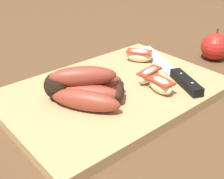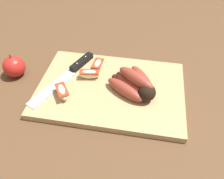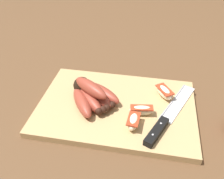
{
  "view_description": "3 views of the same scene",
  "coord_description": "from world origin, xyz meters",
  "views": [
    {
      "loc": [
        0.35,
        0.41,
        0.31
      ],
      "look_at": [
        0.03,
        0.04,
        0.04
      ],
      "focal_mm": 47.46,
      "sensor_mm": 36.0,
      "label": 1
    },
    {
      "loc": [
        0.09,
        -0.46,
        0.51
      ],
      "look_at": [
        0.01,
        -0.01,
        0.04
      ],
      "focal_mm": 36.09,
      "sensor_mm": 36.0,
      "label": 2
    },
    {
      "loc": [
        -0.08,
        0.52,
        0.48
      ],
      "look_at": [
        0.02,
        -0.01,
        0.05
      ],
      "focal_mm": 38.68,
      "sensor_mm": 36.0,
      "label": 3
    }
  ],
  "objects": [
    {
      "name": "chefs_knife",
      "position": [
        -0.13,
        0.06,
        0.03
      ],
      "size": [
        0.14,
        0.27,
        0.02
      ],
      "color": "silver",
      "rests_on": "cutting_board"
    },
    {
      "name": "banana_bunch",
      "position": [
        0.08,
        0.02,
        0.04
      ],
      "size": [
        0.16,
        0.17,
        0.07
      ],
      "color": "black",
      "rests_on": "cutting_board"
    },
    {
      "name": "apple_wedge_far",
      "position": [
        -0.13,
        -0.04,
        0.04
      ],
      "size": [
        0.06,
        0.07,
        0.03
      ],
      "color": "#F4E5C1",
      "rests_on": "cutting_board"
    },
    {
      "name": "ground_plane",
      "position": [
        0.0,
        0.0,
        0.0
      ],
      "size": [
        6.0,
        6.0,
        0.0
      ],
      "primitive_type": "plane",
      "color": "brown"
    },
    {
      "name": "apple_wedge_middle",
      "position": [
        -0.05,
        0.09,
        0.04
      ],
      "size": [
        0.03,
        0.06,
        0.03
      ],
      "color": "#F4E5C1",
      "rests_on": "cutting_board"
    },
    {
      "name": "cutting_board",
      "position": [
        0.01,
        0.02,
        0.01
      ],
      "size": [
        0.44,
        0.3,
        0.02
      ],
      "primitive_type": "cube",
      "color": "tan",
      "rests_on": "ground_plane"
    },
    {
      "name": "apple_wedge_near",
      "position": [
        -0.07,
        0.04,
        0.04
      ],
      "size": [
        0.07,
        0.03,
        0.03
      ],
      "color": "#F4E5C1",
      "rests_on": "cutting_board"
    }
  ]
}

